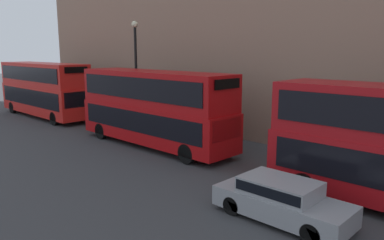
{
  "coord_description": "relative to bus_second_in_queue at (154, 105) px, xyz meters",
  "views": [
    {
      "loc": [
        -12.08,
        3.11,
        5.47
      ],
      "look_at": [
        0.48,
        15.26,
        2.23
      ],
      "focal_mm": 35.0,
      "sensor_mm": 36.0,
      "label": 1
    }
  ],
  "objects": [
    {
      "name": "bus_second_in_queue",
      "position": [
        0.0,
        0.0,
        0.0
      ],
      "size": [
        2.59,
        10.8,
        4.34
      ],
      "color": "#B20C0F",
      "rests_on": "ground"
    },
    {
      "name": "bus_third_in_queue",
      "position": [
        -0.0,
        14.08,
        0.08
      ],
      "size": [
        2.59,
        11.16,
        4.48
      ],
      "color": "red",
      "rests_on": "ground"
    },
    {
      "name": "car_hatchback",
      "position": [
        -3.4,
        -10.38,
        -1.66
      ],
      "size": [
        1.78,
        4.46,
        1.38
      ],
      "color": "gray",
      "rests_on": "ground"
    },
    {
      "name": "street_lamp",
      "position": [
        1.87,
        3.98,
        2.11
      ],
      "size": [
        0.44,
        0.44,
        7.41
      ],
      "color": "black",
      "rests_on": "ground"
    }
  ]
}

